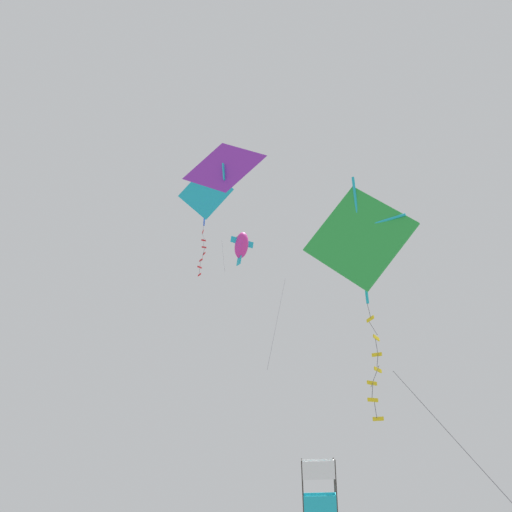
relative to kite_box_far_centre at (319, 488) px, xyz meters
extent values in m
cube|color=white|center=(0.16, 0.12, 0.60)|extent=(0.67, 0.82, 0.42)
cube|color=white|center=(-0.47, -0.32, 0.24)|extent=(0.67, 0.82, 0.42)
cube|color=white|center=(-0.40, 0.25, 0.42)|extent=(0.80, 0.58, 0.77)
cube|color=white|center=(0.09, -0.44, 0.42)|extent=(0.80, 0.58, 0.77)
cube|color=#1EB2C6|center=(0.45, 0.33, -0.17)|extent=(0.67, 0.82, 0.42)
cube|color=#1EB2C6|center=(-0.17, -0.12, -0.52)|extent=(0.67, 0.82, 0.42)
cube|color=#1EB2C6|center=(-0.11, 0.45, -0.34)|extent=(0.80, 0.58, 0.77)
cube|color=#1EB2C6|center=(0.38, -0.24, -0.34)|extent=(0.80, 0.58, 0.77)
cylinder|color=#332D28|center=(0.06, 0.57, 0.22)|extent=(0.51, 0.38, 1.25)
cylinder|color=#332D28|center=(0.55, -0.12, 0.22)|extent=(0.51, 0.38, 1.25)
cylinder|color=#332D28|center=(-0.57, 0.13, -0.14)|extent=(0.51, 0.38, 1.25)
cylinder|color=#332D28|center=(-0.07, -0.56, -0.14)|extent=(0.51, 0.38, 1.25)
cube|color=green|center=(-6.22, -5.41, 1.64)|extent=(0.70, 2.10, 2.15)
cylinder|color=#1EB2C6|center=(-6.19, -5.39, 1.65)|extent=(0.66, 0.38, 2.44)
cylinder|color=#1EB2C6|center=(-6.23, -5.41, 1.83)|extent=(0.44, 1.73, 0.05)
cylinder|color=#47474C|center=(-5.91, -5.25, 0.27)|extent=(0.01, 0.04, 0.32)
cube|color=yellow|center=(-5.89, -5.24, 0.11)|extent=(0.06, 0.17, 0.06)
cylinder|color=#47474C|center=(-5.82, -5.25, -0.05)|extent=(0.01, 0.14, 0.32)
cube|color=yellow|center=(-5.76, -5.25, -0.21)|extent=(0.17, 0.02, 0.06)
cylinder|color=#47474C|center=(-5.76, -5.23, -0.37)|extent=(0.03, 0.01, 0.32)
cube|color=yellow|center=(-5.76, -5.22, -0.53)|extent=(0.09, 0.16, 0.06)
cylinder|color=#47474C|center=(-5.79, -5.23, -0.69)|extent=(0.03, 0.07, 0.32)
cube|color=yellow|center=(-5.82, -5.24, -0.85)|extent=(0.17, 0.05, 0.06)
cylinder|color=#47474C|center=(-5.92, -5.22, -1.01)|extent=(0.03, 0.21, 0.32)
cube|color=yellow|center=(-6.03, -5.21, -1.17)|extent=(0.15, 0.11, 0.06)
cylinder|color=#47474C|center=(-6.05, -5.22, -1.33)|extent=(0.02, 0.06, 0.32)
cube|color=yellow|center=(-6.07, -5.22, -1.49)|extent=(0.14, 0.13, 0.06)
cylinder|color=#47474C|center=(-6.06, -5.24, -1.65)|extent=(0.05, 0.05, 0.32)
cube|color=yellow|center=(-6.04, -5.26, -1.81)|extent=(0.11, 0.15, 0.06)
cylinder|color=#47474C|center=(-4.25, -6.00, -2.19)|extent=(1.51, 3.36, 5.24)
pyramid|color=purple|center=(-3.41, 0.62, 9.36)|extent=(0.97, 2.06, 1.30)
cube|color=#1EB2C6|center=(-3.26, 0.67, 9.23)|extent=(0.60, 0.23, 0.69)
cube|color=#1EB2C6|center=(-3.51, 0.59, 9.91)|extent=(0.22, 0.51, 0.14)
ellipsoid|color=#DB2D93|center=(2.18, 4.67, 11.79)|extent=(0.86, 0.99, 1.25)
cube|color=#1EB2C6|center=(1.89, 4.76, 11.92)|extent=(0.42, 0.28, 0.25)
cube|color=#1EB2C6|center=(2.43, 4.51, 11.92)|extent=(0.42, 0.28, 0.25)
cube|color=#1EB2C6|center=(2.27, 4.87, 11.15)|extent=(0.23, 0.43, 0.46)
sphere|color=black|center=(2.07, 4.82, 12.21)|extent=(0.13, 0.14, 0.11)
sphere|color=black|center=(2.36, 4.69, 12.21)|extent=(0.13, 0.14, 0.11)
cylinder|color=#47474C|center=(2.91, 3.46, 8.06)|extent=(2.90, 1.27, 5.98)
cube|color=#1EB2C6|center=(-0.86, 3.91, 12.09)|extent=(1.01, 2.03, 2.13)
cylinder|color=blue|center=(-0.84, 3.93, 12.11)|extent=(0.90, 0.88, 2.33)
cylinder|color=blue|center=(-0.90, 3.87, 12.28)|extent=(0.60, 1.74, 0.05)
cylinder|color=#47474C|center=(-0.47, 4.31, 10.77)|extent=(0.01, 0.04, 0.34)
cube|color=red|center=(-0.48, 4.32, 10.60)|extent=(0.11, 0.15, 0.06)
cylinder|color=#47474C|center=(-0.44, 4.33, 10.44)|extent=(0.04, 0.10, 0.34)
cube|color=red|center=(-0.39, 4.34, 10.27)|extent=(0.15, 0.11, 0.06)
cylinder|color=#47474C|center=(-0.38, 4.33, 10.10)|extent=(0.04, 0.03, 0.34)
cube|color=red|center=(-0.37, 4.32, 9.93)|extent=(0.15, 0.11, 0.06)
cylinder|color=#47474C|center=(-0.38, 4.30, 9.76)|extent=(0.05, 0.03, 0.34)
cube|color=red|center=(-0.39, 4.28, 9.60)|extent=(0.07, 0.17, 0.06)
cylinder|color=#47474C|center=(-0.44, 4.30, 9.43)|extent=(0.05, 0.11, 0.34)
cube|color=red|center=(-0.49, 4.32, 9.26)|extent=(0.04, 0.17, 0.06)
cylinder|color=#47474C|center=(-0.51, 4.33, 9.09)|extent=(0.03, 0.04, 0.34)
cube|color=red|center=(-0.52, 4.34, 8.92)|extent=(0.17, 0.07, 0.06)
cylinder|color=#47474C|center=(-0.52, 4.33, 8.76)|extent=(0.02, 0.02, 0.34)
cube|color=red|center=(-0.51, 4.33, 8.59)|extent=(0.05, 0.17, 0.06)
cylinder|color=#47474C|center=(0.13, 3.79, 9.60)|extent=(1.06, 1.18, 2.68)
camera|label=1|loc=(-15.17, -10.28, -6.59)|focal=50.04mm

